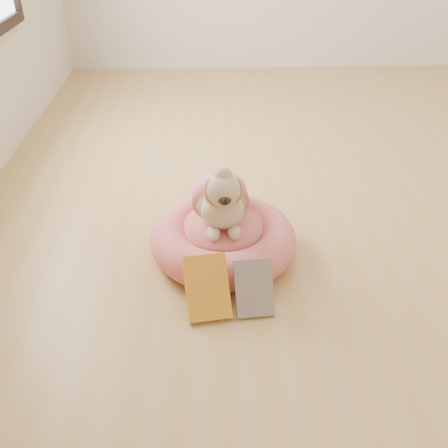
{
  "coord_description": "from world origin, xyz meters",
  "views": [
    {
      "loc": [
        -0.89,
        -2.24,
        1.25
      ],
      "look_at": [
        -0.81,
        -0.59,
        0.18
      ],
      "focal_mm": 40.0,
      "sensor_mm": 36.0,
      "label": 1
    }
  ],
  "objects_px": {
    "pet_bed": "(223,239)",
    "book_white": "(254,288)",
    "dog": "(221,187)",
    "book_yellow": "(207,287)"
  },
  "relations": [
    {
      "from": "book_yellow",
      "to": "book_white",
      "type": "xyz_separation_m",
      "value": [
        0.17,
        -0.0,
        -0.01
      ]
    },
    {
      "from": "pet_bed",
      "to": "dog",
      "type": "relative_size",
      "value": 1.49
    },
    {
      "from": "pet_bed",
      "to": "dog",
      "type": "distance_m",
      "value": 0.23
    },
    {
      "from": "dog",
      "to": "book_white",
      "type": "bearing_deg",
      "value": -76.98
    },
    {
      "from": "book_yellow",
      "to": "book_white",
      "type": "height_order",
      "value": "book_yellow"
    },
    {
      "from": "dog",
      "to": "pet_bed",
      "type": "bearing_deg",
      "value": -76.53
    },
    {
      "from": "dog",
      "to": "book_yellow",
      "type": "relative_size",
      "value": 1.73
    },
    {
      "from": "pet_bed",
      "to": "book_white",
      "type": "distance_m",
      "value": 0.35
    },
    {
      "from": "pet_bed",
      "to": "dog",
      "type": "bearing_deg",
      "value": 105.89
    },
    {
      "from": "pet_bed",
      "to": "book_yellow",
      "type": "relative_size",
      "value": 2.58
    }
  ]
}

